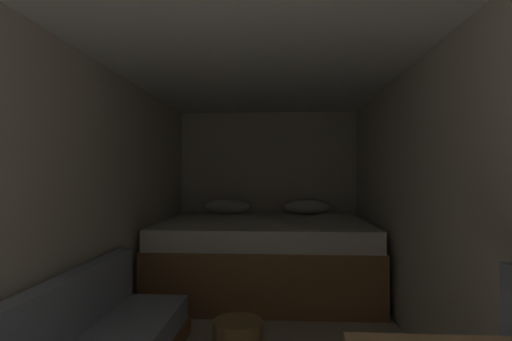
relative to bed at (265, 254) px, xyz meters
The scene contains 6 objects.
wall_back 1.18m from the bed, 90.00° to the left, with size 2.46×0.05×2.13m, color beige.
wall_left 2.31m from the bed, 123.08° to the right, with size 0.05×5.60×2.13m, color beige.
wall_right 2.31m from the bed, 56.92° to the right, with size 0.05×5.60×2.13m, color beige.
ceiling_slab 2.55m from the bed, 90.00° to the right, with size 2.46×5.60×0.05m, color white.
bed is the anchor object (origin of this frame).
wicker_basket 1.64m from the bed, 94.71° to the right, with size 0.36×0.36×0.24m.
Camera 1 is at (0.18, -0.46, 1.29)m, focal length 28.37 mm.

